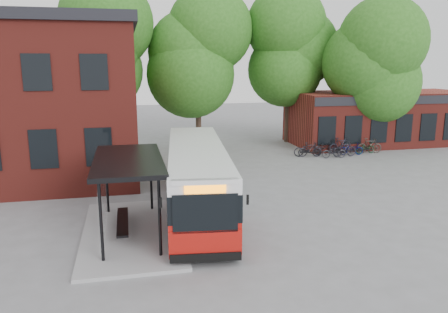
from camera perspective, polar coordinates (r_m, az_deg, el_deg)
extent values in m
plane|color=slate|center=(18.28, 2.34, -7.71)|extent=(100.00, 100.00, 0.00)
imported|color=black|center=(29.91, 10.89, 0.92)|extent=(1.97, 1.03, 0.98)
imported|color=black|center=(29.91, 11.13, 0.90)|extent=(1.64, 0.51, 0.98)
imported|color=#27272D|center=(29.82, 14.17, 0.61)|extent=(1.66, 0.66, 0.86)
imported|color=black|center=(30.39, 15.49, 0.94)|extent=(1.79, 0.65, 1.06)
imported|color=black|center=(31.03, 13.00, 1.24)|extent=(2.01, 1.19, 1.00)
imported|color=black|center=(31.61, 14.99, 1.43)|extent=(1.89, 0.77, 1.10)
imported|color=#070E4B|center=(31.23, 16.28, 1.00)|extent=(1.71, 0.93, 0.85)
imported|color=#34302C|center=(32.19, 18.46, 1.36)|extent=(1.81, 0.77, 1.05)
imported|color=#10331D|center=(31.92, 17.99, 1.09)|extent=(1.63, 0.77, 0.82)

